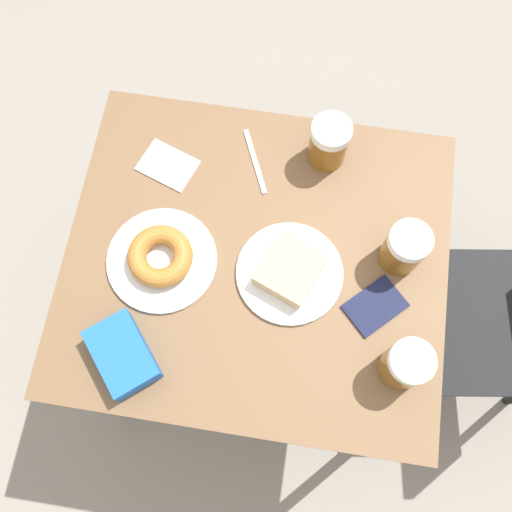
% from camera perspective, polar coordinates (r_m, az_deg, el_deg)
% --- Properties ---
extents(ground_plane, '(8.00, 8.00, 0.00)m').
position_cam_1_polar(ground_plane, '(2.02, -0.00, -6.90)').
color(ground_plane, gray).
extents(table, '(0.77, 0.87, 0.75)m').
position_cam_1_polar(table, '(1.36, -0.00, -1.25)').
color(table, brown).
rests_on(table, ground_plane).
extents(plate_with_cake, '(0.24, 0.24, 0.05)m').
position_cam_1_polar(plate_with_cake, '(1.27, 3.41, -1.52)').
color(plate_with_cake, silver).
rests_on(plate_with_cake, table).
extents(plate_with_donut, '(0.25, 0.25, 0.05)m').
position_cam_1_polar(plate_with_donut, '(1.29, -9.49, -0.18)').
color(plate_with_donut, silver).
rests_on(plate_with_donut, table).
extents(beer_mug_left, '(0.09, 0.09, 0.13)m').
position_cam_1_polar(beer_mug_left, '(1.21, 14.74, -10.46)').
color(beer_mug_left, '#8C5619').
rests_on(beer_mug_left, table).
extents(beer_mug_center, '(0.09, 0.09, 0.13)m').
position_cam_1_polar(beer_mug_center, '(1.35, 7.29, 11.20)').
color(beer_mug_center, '#8C5619').
rests_on(beer_mug_center, table).
extents(beer_mug_right, '(0.09, 0.09, 0.13)m').
position_cam_1_polar(beer_mug_right, '(1.27, 14.63, 0.75)').
color(beer_mug_right, '#8C5619').
rests_on(beer_mug_right, table).
extents(napkin_folded, '(0.13, 0.15, 0.00)m').
position_cam_1_polar(napkin_folded, '(1.40, -8.82, 8.94)').
color(napkin_folded, white).
rests_on(napkin_folded, table).
extents(fork, '(0.17, 0.08, 0.00)m').
position_cam_1_polar(fork, '(1.39, -0.10, 9.47)').
color(fork, silver).
rests_on(fork, table).
extents(passport_near_edge, '(0.15, 0.15, 0.01)m').
position_cam_1_polar(passport_near_edge, '(1.29, 11.82, -4.92)').
color(passport_near_edge, '#141938').
rests_on(passport_near_edge, table).
extents(blue_pouch, '(0.19, 0.18, 0.05)m').
position_cam_1_polar(blue_pouch, '(1.25, -13.21, -9.58)').
color(blue_pouch, blue).
rests_on(blue_pouch, table).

